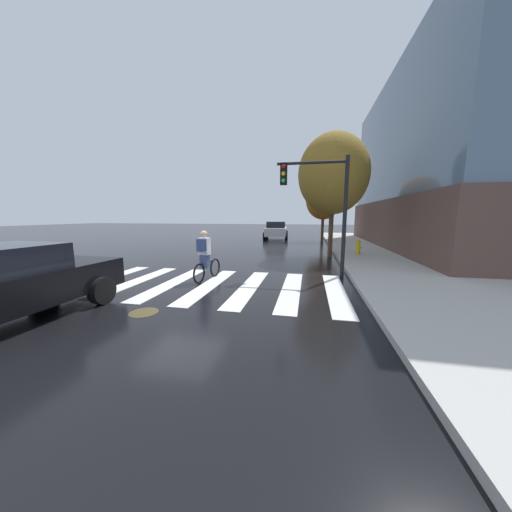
% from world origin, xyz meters
% --- Properties ---
extents(ground_plane, '(120.00, 120.00, 0.00)m').
position_xyz_m(ground_plane, '(0.00, 0.00, 0.00)').
color(ground_plane, black).
extents(sidewalk, '(6.50, 50.00, 0.15)m').
position_xyz_m(sidewalk, '(8.75, 0.00, 0.07)').
color(sidewalk, '#B2AFA8').
rests_on(sidewalk, ground).
extents(crosswalk_stripes, '(9.53, 4.18, 0.01)m').
position_xyz_m(crosswalk_stripes, '(0.38, 0.00, 0.01)').
color(crosswalk_stripes, silver).
rests_on(crosswalk_stripes, ground).
extents(manhole_cover, '(0.64, 0.64, 0.01)m').
position_xyz_m(manhole_cover, '(0.44, -2.51, 0.00)').
color(manhole_cover, '#473D1E').
rests_on(manhole_cover, ground).
extents(sedan_mid, '(2.52, 4.87, 1.64)m').
position_xyz_m(sedan_mid, '(0.97, 17.12, 0.84)').
color(sedan_mid, silver).
rests_on(sedan_mid, ground).
extents(cyclist, '(0.39, 1.70, 1.69)m').
position_xyz_m(cyclist, '(0.69, 0.50, 0.84)').
color(cyclist, black).
rests_on(cyclist, ground).
extents(traffic_light_near, '(2.47, 0.28, 4.20)m').
position_xyz_m(traffic_light_near, '(4.44, 2.08, 2.86)').
color(traffic_light_near, black).
rests_on(traffic_light_near, ground).
extents(fire_hydrant, '(0.33, 0.22, 0.78)m').
position_xyz_m(fire_hydrant, '(6.65, 6.94, 0.53)').
color(fire_hydrant, gold).
rests_on(fire_hydrant, sidewalk).
extents(street_tree_near, '(3.57, 3.57, 6.35)m').
position_xyz_m(street_tree_near, '(5.19, 6.77, 4.29)').
color(street_tree_near, '#4C3823').
rests_on(street_tree_near, ground).
extents(street_tree_mid, '(2.95, 2.95, 5.24)m').
position_xyz_m(street_tree_mid, '(5.18, 15.48, 3.54)').
color(street_tree_mid, '#4C3823').
rests_on(street_tree_mid, ground).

